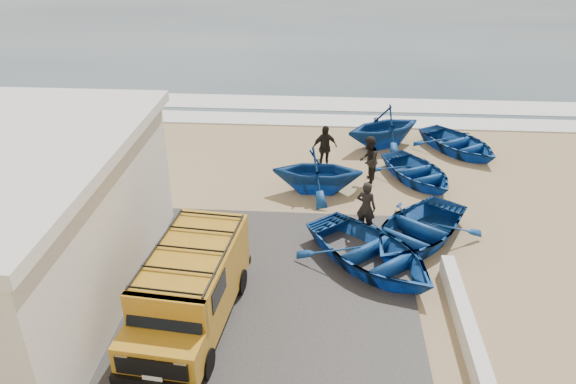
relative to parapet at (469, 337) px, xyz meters
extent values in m
plane|color=tan|center=(-5.00, 3.00, -0.28)|extent=(160.00, 160.00, 0.00)
cube|color=#3C3A37|center=(-7.00, 1.00, -0.25)|extent=(12.00, 10.00, 0.05)
cube|color=white|center=(-5.00, 15.00, -0.25)|extent=(180.00, 1.60, 0.06)
cube|color=white|center=(-5.00, 17.50, -0.26)|extent=(180.00, 2.20, 0.04)
cube|color=black|center=(-8.55, 2.50, 2.33)|extent=(0.08, 0.70, 0.90)
cube|color=silver|center=(0.00, 0.00, 0.00)|extent=(0.35, 6.00, 0.55)
cube|color=#BF851C|center=(-6.65, 0.68, 0.87)|extent=(2.23, 3.97, 1.61)
cube|color=#BF851C|center=(-6.89, -1.64, 0.50)|extent=(1.93, 1.06, 0.88)
cube|color=black|center=(-6.84, -1.19, 1.28)|extent=(1.73, 0.50, 0.70)
cube|color=black|center=(-6.94, -2.10, 0.60)|extent=(1.57, 0.24, 0.44)
cube|color=black|center=(-6.94, -2.13, 0.18)|extent=(1.89, 0.33, 0.21)
cube|color=black|center=(-6.65, 0.63, 1.75)|extent=(2.11, 3.67, 0.06)
cylinder|color=black|center=(-7.71, -1.17, 0.07)|extent=(0.28, 0.70, 0.68)
cylinder|color=black|center=(-7.40, 1.84, 0.07)|extent=(0.28, 0.70, 0.68)
cylinder|color=black|center=(-5.99, -1.34, 0.07)|extent=(0.28, 0.70, 0.68)
cylinder|color=black|center=(-5.68, 1.66, 0.07)|extent=(0.28, 0.70, 0.68)
imported|color=#134797|center=(-2.11, 3.12, 0.19)|extent=(5.36, 5.47, 0.93)
imported|color=#134797|center=(-0.64, 4.55, 0.17)|extent=(5.02, 5.27, 0.89)
imported|color=#134797|center=(-3.77, 7.66, 0.57)|extent=(3.21, 2.77, 1.69)
imported|color=#134797|center=(-0.05, 8.82, 0.10)|extent=(3.96, 4.39, 0.75)
imported|color=#134797|center=(-1.09, 12.08, 0.64)|extent=(4.50, 4.33, 1.82)
imported|color=#134797|center=(2.03, 11.68, 0.12)|extent=(4.44, 4.72, 0.80)
imported|color=black|center=(-2.19, 5.06, 0.59)|extent=(0.74, 0.63, 1.73)
imported|color=black|center=(-1.92, 8.56, 0.63)|extent=(0.87, 1.02, 1.81)
imported|color=black|center=(-3.55, 9.65, 0.62)|extent=(1.14, 0.85, 1.80)
camera|label=1|loc=(-3.54, -10.39, 9.14)|focal=35.00mm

